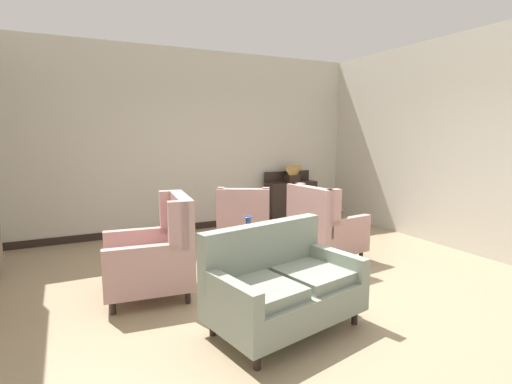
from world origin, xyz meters
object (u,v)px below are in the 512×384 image
at_px(armchair_back_corner, 244,222).
at_px(side_table, 326,230).
at_px(gramophone, 295,170).
at_px(armchair_beside_settee, 156,255).
at_px(porcelain_vase, 248,232).
at_px(settee, 282,286).
at_px(armchair_near_window, 323,229).
at_px(coffee_table, 251,252).
at_px(sideboard, 291,199).

relative_size(armchair_back_corner, side_table, 1.50).
distance_m(side_table, gramophone, 2.50).
bearing_deg(armchair_beside_settee, porcelain_vase, 94.40).
relative_size(porcelain_vase, settee, 0.23).
distance_m(armchair_beside_settee, armchair_near_window, 2.36).
relative_size(settee, armchair_beside_settee, 1.35).
height_order(armchair_beside_settee, side_table, armchair_beside_settee).
bearing_deg(coffee_table, armchair_back_corner, 68.99).
bearing_deg(sideboard, gramophone, -61.92).
relative_size(coffee_table, settee, 0.53).
bearing_deg(side_table, armchair_back_corner, 124.44).
distance_m(sideboard, gramophone, 0.58).
relative_size(coffee_table, side_table, 1.04).
bearing_deg(armchair_beside_settee, sideboard, 133.49).
distance_m(armchair_near_window, side_table, 0.13).
bearing_deg(gramophone, armchair_near_window, -112.12).
height_order(settee, armchair_beside_settee, armchair_beside_settee).
distance_m(coffee_table, armchair_back_corner, 1.30).
bearing_deg(armchair_near_window, side_table, 154.28).
xyz_separation_m(settee, side_table, (1.44, 1.31, 0.05)).
distance_m(armchair_back_corner, gramophone, 2.12).
bearing_deg(armchair_back_corner, armchair_beside_settee, 64.19).
bearing_deg(gramophone, coffee_table, -131.32).
bearing_deg(armchair_near_window, armchair_back_corner, 32.41).
relative_size(armchair_beside_settee, side_table, 1.46).
distance_m(armchair_beside_settee, armchair_back_corner, 1.95).
bearing_deg(gramophone, side_table, -111.94).
bearing_deg(side_table, gramophone, 68.06).
height_order(porcelain_vase, settee, settee).
bearing_deg(gramophone, porcelain_vase, -131.96).
bearing_deg(armchair_back_corner, coffee_table, 97.22).
distance_m(coffee_table, side_table, 1.21).
bearing_deg(armchair_back_corner, gramophone, -115.92).
bearing_deg(settee, armchair_near_window, 32.30).
distance_m(armchair_back_corner, armchair_near_window, 1.22).
height_order(coffee_table, sideboard, sideboard).
xyz_separation_m(porcelain_vase, armchair_beside_settee, (-1.09, 0.03, -0.14)).
height_order(armchair_beside_settee, armchair_back_corner, armchair_beside_settee).
relative_size(porcelain_vase, armchair_near_window, 0.32).
height_order(porcelain_vase, armchair_beside_settee, armchair_beside_settee).
relative_size(settee, gramophone, 3.03).
bearing_deg(side_table, coffee_table, -173.32).
bearing_deg(sideboard, armchair_near_window, -110.31).
xyz_separation_m(armchair_beside_settee, side_table, (2.31, 0.07, -0.00)).
xyz_separation_m(porcelain_vase, side_table, (1.22, 0.11, -0.14)).
bearing_deg(settee, armchair_beside_settee, 113.34).
distance_m(porcelain_vase, side_table, 1.23).
xyz_separation_m(coffee_table, armchair_near_window, (1.24, 0.26, 0.09)).
distance_m(settee, armchair_back_corner, 2.48).
height_order(porcelain_vase, side_table, porcelain_vase).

